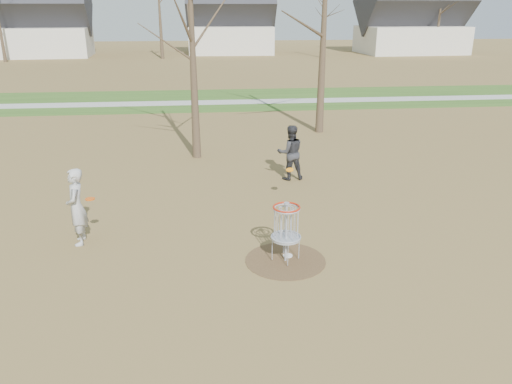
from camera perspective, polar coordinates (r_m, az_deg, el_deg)
ground at (r=11.24m, az=3.37°, el=-7.83°), size 160.00×160.00×0.00m
green_band at (r=31.27m, az=-2.91°, el=10.54°), size 160.00×8.00×0.01m
footpath at (r=30.28m, az=-2.80°, el=10.24°), size 160.00×1.50×0.01m
dirt_circle at (r=11.24m, az=3.38°, el=-7.81°), size 1.80×1.80×0.01m
player_standing at (r=12.38m, az=-19.83°, el=-1.62°), size 0.51×0.72×1.85m
player_throwing at (r=16.20m, az=3.95°, el=4.52°), size 0.93×0.75×1.80m
disc_grounded at (r=11.41m, az=3.64°, el=-7.27°), size 0.22×0.22×0.02m
discs_in_play at (r=12.92m, az=-5.84°, el=1.13°), size 5.26×2.49×0.24m
disc_golf_basket at (r=10.84m, az=3.47°, el=-3.56°), size 0.64×0.64×1.35m
bare_trees at (r=45.69m, az=-1.81°, el=20.36°), size 52.62×44.98×9.00m
houses_row at (r=62.64m, az=-0.58°, el=18.68°), size 56.51×10.01×7.26m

